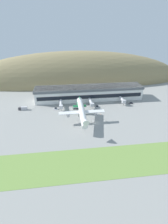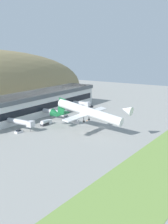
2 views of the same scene
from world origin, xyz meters
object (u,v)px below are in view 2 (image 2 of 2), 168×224
(terminal_building, at_px, (33,103))
(jetway_1, at_px, (56,112))
(service_car_2, at_px, (66,117))
(cargo_airplane, at_px, (88,112))
(service_car_0, at_px, (91,107))
(traffic_cone_0, at_px, (87,120))
(service_car_1, at_px, (19,132))
(box_truck, at_px, (46,122))
(jetway_0, at_px, (22,122))
(jetway_2, at_px, (82,104))

(terminal_building, height_order, jetway_1, terminal_building)
(service_car_2, bearing_deg, cargo_airplane, -123.97)
(terminal_building, xyz_separation_m, cargo_airplane, (-13.18, -47.51, 1.94))
(service_car_0, xyz_separation_m, traffic_cone_0, (-33.98, -18.48, -0.32))
(service_car_1, distance_m, box_truck, 19.35)
(service_car_0, height_order, service_car_2, service_car_2)
(service_car_0, distance_m, box_truck, 53.69)
(jetway_0, xyz_separation_m, service_car_2, (33.71, -2.81, -3.30))
(jetway_0, bearing_deg, service_car_0, 0.91)
(jetway_0, xyz_separation_m, jetway_2, (59.65, 2.32, -0.00))
(traffic_cone_0, bearing_deg, jetway_2, 37.59)
(cargo_airplane, xyz_separation_m, service_car_2, (17.71, 26.29, -8.92))
(service_car_2, height_order, traffic_cone_0, service_car_2)
(jetway_1, bearing_deg, service_car_0, 0.87)
(jetway_0, relative_size, jetway_2, 1.35)
(cargo_airplane, xyz_separation_m, traffic_cone_0, (18.02, 11.68, -9.33))
(jetway_1, xyz_separation_m, service_car_0, (39.75, 0.60, -3.40))
(jetway_1, bearing_deg, jetway_2, 3.37)
(terminal_building, distance_m, box_truck, 27.27)
(service_car_2, bearing_deg, box_truck, -177.30)
(service_car_1, bearing_deg, cargo_airplane, -52.15)
(terminal_building, height_order, jetway_2, terminal_building)
(terminal_building, bearing_deg, traffic_cone_0, -82.30)
(cargo_airplane, height_order, service_car_0, cargo_airplane)
(jetway_2, bearing_deg, terminal_building, 152.15)
(jetway_1, distance_m, jetway_2, 31.46)
(cargo_airplane, bearing_deg, jetway_0, 118.81)
(service_car_0, bearing_deg, service_car_1, -177.29)
(jetway_2, relative_size, traffic_cone_0, 21.45)
(terminal_building, relative_size, service_car_1, 27.19)
(service_car_2, bearing_deg, service_car_0, 6.46)
(jetway_0, bearing_deg, terminal_building, 32.27)
(service_car_0, distance_m, service_car_1, 72.84)
(jetway_1, bearing_deg, service_car_2, -31.02)
(jetway_0, relative_size, service_car_0, 3.90)
(jetway_0, distance_m, box_truck, 15.21)
(cargo_airplane, relative_size, service_car_1, 11.48)
(terminal_building, height_order, box_truck, terminal_building)
(service_car_0, bearing_deg, service_car_2, -173.54)
(traffic_cone_0, bearing_deg, terminal_building, 97.70)
(jetway_1, distance_m, traffic_cone_0, 19.15)
(cargo_airplane, relative_size, traffic_cone_0, 79.55)
(service_car_2, xyz_separation_m, traffic_cone_0, (0.32, -14.60, -0.41))
(traffic_cone_0, bearing_deg, jetway_0, 152.91)
(jetway_2, relative_size, box_truck, 1.65)
(terminal_building, distance_m, jetway_1, 18.35)
(jetway_0, distance_m, jetway_1, 28.26)
(service_car_1, bearing_deg, traffic_cone_0, -21.19)
(terminal_building, xyz_separation_m, service_car_2, (4.53, -21.23, -6.98))
(jetway_1, relative_size, box_truck, 2.12)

